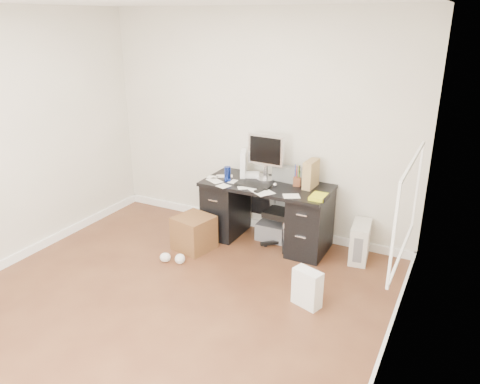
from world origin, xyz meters
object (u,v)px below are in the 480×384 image
Objects in this scene: pc_tower at (360,242)px; lcd_monitor at (266,157)px; office_chair at (285,209)px; wicker_basket at (194,233)px; desk at (266,211)px; keyboard at (253,185)px.

lcd_monitor is at bearing 171.20° from pc_tower.
office_chair is 2.32× the size of wicker_basket.
pc_tower is 1.07× the size of wicker_basket.
office_chair reaches higher than wicker_basket.
desk is 3.49× the size of pc_tower.
pc_tower is at bearing 10.53° from keyboard.
lcd_monitor is 0.38m from keyboard.
desk is at bearing 38.58° from wicker_basket.
desk is 1.13m from pc_tower.
lcd_monitor is 0.64m from office_chair.
keyboard is at bearing -96.92° from lcd_monitor.
pc_tower reaches higher than wicker_basket.
wicker_basket is (-1.80, -0.63, -0.01)m from pc_tower.
desk is 3.60× the size of keyboard.
office_chair is at bearing 175.80° from pc_tower.
office_chair is at bearing 8.89° from desk.
pc_tower is at bearing 0.50° from lcd_monitor.
pc_tower is (1.19, -0.03, -0.82)m from lcd_monitor.
wicker_basket is at bearing -130.83° from lcd_monitor.
lcd_monitor is at bearing 169.64° from office_chair.
keyboard is 0.45× the size of office_chair.
desk is 1.61× the size of office_chair.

